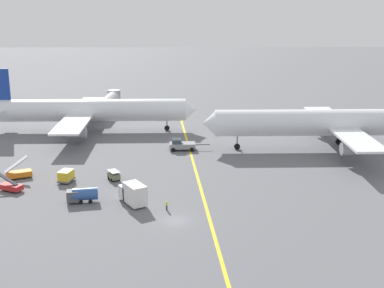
{
  "coord_description": "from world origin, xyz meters",
  "views": [
    {
      "loc": [
        0.64,
        -70.1,
        31.17
      ],
      "look_at": [
        3.26,
        27.76,
        4.0
      ],
      "focal_mm": 48.12,
      "sensor_mm": 36.0,
      "label": 1
    }
  ],
  "objects_px": {
    "airliner_being_pushed": "(331,123)",
    "jet_bridge": "(109,100)",
    "gse_belt_loader_portside": "(11,186)",
    "gse_container_dolly_flat": "(66,176)",
    "ground_crew_ramp_agent_by_cones": "(167,205)",
    "gse_stair_truck_yellow": "(19,173)",
    "gse_fuel_bowser_stubby": "(82,195)",
    "gse_baggage_cart_near_cluster": "(114,175)",
    "pushback_tug": "(181,145)",
    "airliner_at_gate_left": "(89,111)",
    "gse_catering_truck_tall": "(133,193)"
  },
  "relations": [
    {
      "from": "gse_belt_loader_portside",
      "to": "jet_bridge",
      "type": "height_order",
      "value": "jet_bridge"
    },
    {
      "from": "airliner_being_pushed",
      "to": "gse_catering_truck_tall",
      "type": "height_order",
      "value": "airliner_being_pushed"
    },
    {
      "from": "gse_stair_truck_yellow",
      "to": "gse_belt_loader_portside",
      "type": "bearing_deg",
      "value": -84.43
    },
    {
      "from": "gse_catering_truck_tall",
      "to": "gse_baggage_cart_near_cluster",
      "type": "bearing_deg",
      "value": 111.23
    },
    {
      "from": "pushback_tug",
      "to": "airliner_being_pushed",
      "type": "bearing_deg",
      "value": 0.06
    },
    {
      "from": "gse_fuel_bowser_stubby",
      "to": "jet_bridge",
      "type": "xyz_separation_m",
      "value": [
        -4.26,
        68.51,
        2.45
      ]
    },
    {
      "from": "airliner_being_pushed",
      "to": "gse_fuel_bowser_stubby",
      "type": "relative_size",
      "value": 10.74
    },
    {
      "from": "gse_baggage_cart_near_cluster",
      "to": "ground_crew_ramp_agent_by_cones",
      "type": "bearing_deg",
      "value": -55.22
    },
    {
      "from": "pushback_tug",
      "to": "gse_baggage_cart_near_cluster",
      "type": "distance_m",
      "value": 22.89
    },
    {
      "from": "gse_container_dolly_flat",
      "to": "jet_bridge",
      "type": "height_order",
      "value": "jet_bridge"
    },
    {
      "from": "gse_fuel_bowser_stubby",
      "to": "jet_bridge",
      "type": "distance_m",
      "value": 68.69
    },
    {
      "from": "gse_fuel_bowser_stubby",
      "to": "airliner_being_pushed",
      "type": "bearing_deg",
      "value": 31.66
    },
    {
      "from": "pushback_tug",
      "to": "gse_stair_truck_yellow",
      "type": "distance_m",
      "value": 34.77
    },
    {
      "from": "gse_belt_loader_portside",
      "to": "gse_catering_truck_tall",
      "type": "bearing_deg",
      "value": -16.46
    },
    {
      "from": "airliner_at_gate_left",
      "to": "jet_bridge",
      "type": "distance_m",
      "value": 21.14
    },
    {
      "from": "gse_belt_loader_portside",
      "to": "gse_fuel_bowser_stubby",
      "type": "distance_m",
      "value": 14.19
    },
    {
      "from": "pushback_tug",
      "to": "gse_fuel_bowser_stubby",
      "type": "xyz_separation_m",
      "value": [
        -16.17,
        -29.94,
        0.17
      ]
    },
    {
      "from": "gse_stair_truck_yellow",
      "to": "gse_baggage_cart_near_cluster",
      "type": "xyz_separation_m",
      "value": [
        17.51,
        -1.48,
        -0.16
      ]
    },
    {
      "from": "airliner_being_pushed",
      "to": "gse_fuel_bowser_stubby",
      "type": "distance_m",
      "value": 57.27
    },
    {
      "from": "gse_container_dolly_flat",
      "to": "jet_bridge",
      "type": "relative_size",
      "value": 0.18
    },
    {
      "from": "gse_container_dolly_flat",
      "to": "ground_crew_ramp_agent_by_cones",
      "type": "xyz_separation_m",
      "value": [
        18.22,
        -13.28,
        -0.35
      ]
    },
    {
      "from": "airliner_being_pushed",
      "to": "jet_bridge",
      "type": "relative_size",
      "value": 2.67
    },
    {
      "from": "gse_belt_loader_portside",
      "to": "gse_stair_truck_yellow",
      "type": "bearing_deg",
      "value": 95.57
    },
    {
      "from": "airliner_at_gate_left",
      "to": "gse_stair_truck_yellow",
      "type": "bearing_deg",
      "value": -101.52
    },
    {
      "from": "jet_bridge",
      "to": "gse_belt_loader_portside",
      "type": "bearing_deg",
      "value": -97.95
    },
    {
      "from": "gse_catering_truck_tall",
      "to": "gse_stair_truck_yellow",
      "type": "bearing_deg",
      "value": 149.48
    },
    {
      "from": "gse_fuel_bowser_stubby",
      "to": "gse_container_dolly_flat",
      "type": "bearing_deg",
      "value": 115.07
    },
    {
      "from": "gse_fuel_bowser_stubby",
      "to": "jet_bridge",
      "type": "relative_size",
      "value": 0.25
    },
    {
      "from": "gse_stair_truck_yellow",
      "to": "pushback_tug",
      "type": "bearing_deg",
      "value": 30.75
    },
    {
      "from": "gse_belt_loader_portside",
      "to": "ground_crew_ramp_agent_by_cones",
      "type": "relative_size",
      "value": 3.13
    },
    {
      "from": "gse_belt_loader_portside",
      "to": "gse_container_dolly_flat",
      "type": "bearing_deg",
      "value": 26.74
    },
    {
      "from": "pushback_tug",
      "to": "gse_catering_truck_tall",
      "type": "relative_size",
      "value": 1.41
    },
    {
      "from": "gse_stair_truck_yellow",
      "to": "jet_bridge",
      "type": "relative_size",
      "value": 0.24
    },
    {
      "from": "pushback_tug",
      "to": "gse_container_dolly_flat",
      "type": "xyz_separation_m",
      "value": [
        -20.74,
        -20.15,
        0.01
      ]
    },
    {
      "from": "airliner_being_pushed",
      "to": "gse_stair_truck_yellow",
      "type": "height_order",
      "value": "airliner_being_pushed"
    },
    {
      "from": "gse_catering_truck_tall",
      "to": "ground_crew_ramp_agent_by_cones",
      "type": "height_order",
      "value": "gse_catering_truck_tall"
    },
    {
      "from": "gse_stair_truck_yellow",
      "to": "gse_baggage_cart_near_cluster",
      "type": "height_order",
      "value": "gse_stair_truck_yellow"
    },
    {
      "from": "gse_baggage_cart_near_cluster",
      "to": "jet_bridge",
      "type": "xyz_separation_m",
      "value": [
        -8.06,
        57.83,
        2.92
      ]
    },
    {
      "from": "gse_fuel_bowser_stubby",
      "to": "ground_crew_ramp_agent_by_cones",
      "type": "bearing_deg",
      "value": -14.35
    },
    {
      "from": "pushback_tug",
      "to": "gse_stair_truck_yellow",
      "type": "bearing_deg",
      "value": -149.25
    },
    {
      "from": "gse_stair_truck_yellow",
      "to": "gse_belt_loader_portside",
      "type": "xyz_separation_m",
      "value": [
        0.65,
        -6.65,
        -0.2
      ]
    },
    {
      "from": "gse_baggage_cart_near_cluster",
      "to": "ground_crew_ramp_agent_by_cones",
      "type": "distance_m",
      "value": 17.25
    },
    {
      "from": "gse_belt_loader_portside",
      "to": "gse_baggage_cart_near_cluster",
      "type": "xyz_separation_m",
      "value": [
        16.86,
        5.17,
        0.04
      ]
    },
    {
      "from": "gse_fuel_bowser_stubby",
      "to": "jet_bridge",
      "type": "height_order",
      "value": "jet_bridge"
    },
    {
      "from": "gse_container_dolly_flat",
      "to": "gse_belt_loader_portside",
      "type": "relative_size",
      "value": 0.74
    },
    {
      "from": "gse_catering_truck_tall",
      "to": "ground_crew_ramp_agent_by_cones",
      "type": "xyz_separation_m",
      "value": [
        5.39,
        -2.7,
        -0.94
      ]
    },
    {
      "from": "gse_catering_truck_tall",
      "to": "gse_fuel_bowser_stubby",
      "type": "height_order",
      "value": "gse_catering_truck_tall"
    },
    {
      "from": "gse_belt_loader_portside",
      "to": "airliner_being_pushed",
      "type": "bearing_deg",
      "value": 21.63
    },
    {
      "from": "gse_fuel_bowser_stubby",
      "to": "pushback_tug",
      "type": "bearing_deg",
      "value": 61.63
    },
    {
      "from": "gse_container_dolly_flat",
      "to": "gse_stair_truck_yellow",
      "type": "relative_size",
      "value": 0.74
    }
  ]
}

